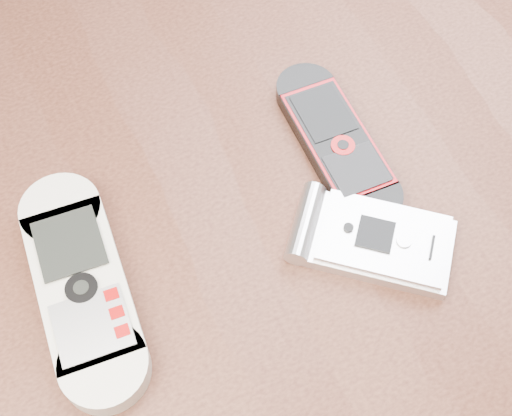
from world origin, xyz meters
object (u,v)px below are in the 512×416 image
object	(u,v)px
nokia_black_red	(336,142)
motorola_razr	(378,240)
nokia_white	(82,285)
table	(251,278)

from	to	relation	value
nokia_black_red	motorola_razr	bearing A→B (deg)	-96.97
motorola_razr	nokia_white	bearing A→B (deg)	115.04
nokia_white	nokia_black_red	bearing A→B (deg)	13.12
table	nokia_white	xyz separation A→B (m)	(-0.13, -0.00, 0.12)
table	motorola_razr	distance (m)	0.15
nokia_black_red	motorola_razr	size ratio (longest dim) A/B	1.34
table	nokia_black_red	size ratio (longest dim) A/B	7.76
table	motorola_razr	xyz separation A→B (m)	(0.07, -0.06, 0.11)
nokia_white	motorola_razr	bearing A→B (deg)	-11.00
table	nokia_white	distance (m)	0.17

